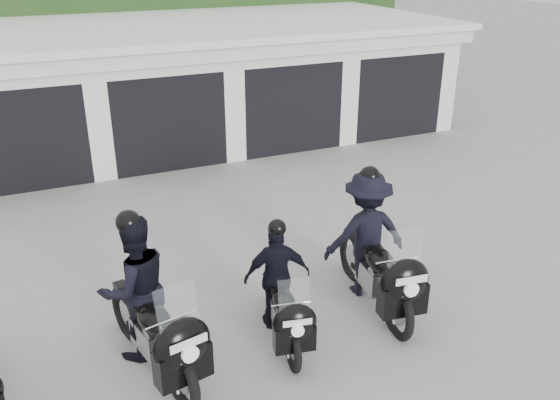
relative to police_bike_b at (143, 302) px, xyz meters
name	(u,v)px	position (x,y,z in m)	size (l,w,h in m)	color
ground	(263,282)	(2.05, 1.14, -0.88)	(80.00, 80.00, 0.00)	#9A9A95
garage_block	(144,87)	(2.05, 9.19, 0.55)	(16.40, 6.80, 2.96)	white
background_vegetation	(119,13)	(2.42, 14.06, 1.89)	(20.00, 3.90, 5.80)	#193A15
police_bike_b	(143,302)	(0.00, 0.00, 0.00)	(1.16, 2.37, 2.08)	black
police_bike_c	(280,287)	(1.77, -0.11, -0.17)	(0.99, 1.89, 1.66)	black
police_bike_d	(371,244)	(3.33, 0.13, 0.01)	(1.32, 2.39, 2.08)	black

